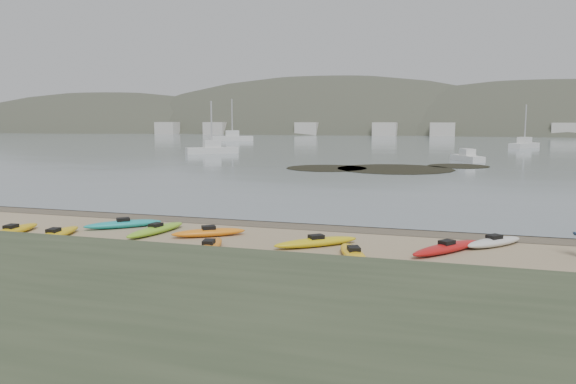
% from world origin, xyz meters
% --- Properties ---
extents(ground, '(600.00, 600.00, 0.00)m').
position_xyz_m(ground, '(0.00, 0.00, 0.00)').
color(ground, tan).
rests_on(ground, ground).
extents(wet_sand, '(60.00, 60.00, 0.00)m').
position_xyz_m(wet_sand, '(0.00, -0.30, 0.00)').
color(wet_sand, brown).
rests_on(wet_sand, ground).
extents(water, '(1200.00, 1200.00, 0.00)m').
position_xyz_m(water, '(0.00, 300.00, 0.01)').
color(water, slate).
rests_on(water, ground).
extents(kayaks, '(21.38, 7.20, 0.34)m').
position_xyz_m(kayaks, '(-1.18, -4.71, 0.17)').
color(kayaks, silver).
rests_on(kayaks, ground).
extents(kelp_mats, '(19.86, 14.38, 0.04)m').
position_xyz_m(kelp_mats, '(0.72, 31.37, 0.03)').
color(kelp_mats, black).
rests_on(kelp_mats, water).
extents(moored_boats, '(101.15, 72.57, 1.29)m').
position_xyz_m(moored_boats, '(-0.90, 84.75, 0.57)').
color(moored_boats, silver).
rests_on(moored_boats, ground).
extents(far_hills, '(550.00, 135.00, 80.00)m').
position_xyz_m(far_hills, '(39.38, 193.97, -15.93)').
color(far_hills, '#384235').
rests_on(far_hills, ground).
extents(far_town, '(199.00, 5.00, 4.00)m').
position_xyz_m(far_town, '(6.00, 145.00, 2.00)').
color(far_town, beige).
rests_on(far_town, ground).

